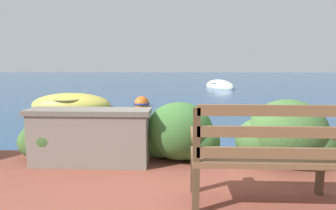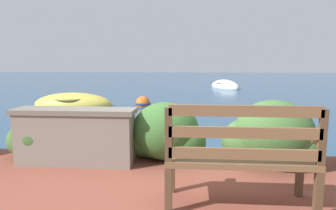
# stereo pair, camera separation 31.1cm
# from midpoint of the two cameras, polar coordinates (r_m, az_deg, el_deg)

# --- Properties ---
(ground_plane) EXTENTS (80.00, 80.00, 0.00)m
(ground_plane) POSITION_cam_midpoint_polar(r_m,az_deg,el_deg) (4.34, -2.43, -11.78)
(ground_plane) COLOR navy
(park_bench) EXTENTS (1.28, 0.48, 0.93)m
(park_bench) POSITION_cam_midpoint_polar(r_m,az_deg,el_deg) (2.71, 14.88, -8.83)
(park_bench) COLOR brown
(park_bench) RESTS_ON patio_terrace
(stone_wall) EXTENTS (1.50, 0.39, 0.70)m
(stone_wall) POSITION_cam_midpoint_polar(r_m,az_deg,el_deg) (3.85, -16.97, -5.83)
(stone_wall) COLOR gray
(stone_wall) RESTS_ON patio_terrace
(hedge_clump_left) EXTENTS (0.96, 0.69, 0.65)m
(hedge_clump_left) POSITION_cam_midpoint_polar(r_m,az_deg,el_deg) (4.22, -23.02, -5.91)
(hedge_clump_left) COLOR #426B33
(hedge_clump_left) RESTS_ON patio_terrace
(hedge_clump_centre) EXTENTS (1.10, 0.79, 0.75)m
(hedge_clump_centre) POSITION_cam_midpoint_polar(r_m,az_deg,el_deg) (3.92, -0.40, -5.65)
(hedge_clump_centre) COLOR #38662D
(hedge_clump_centre) RESTS_ON patio_terrace
(hedge_clump_right) EXTENTS (1.20, 0.86, 0.81)m
(hedge_clump_right) POSITION_cam_midpoint_polar(r_m,az_deg,el_deg) (3.93, 19.40, -5.67)
(hedge_clump_right) COLOR #426B33
(hedge_clump_right) RESTS_ON patio_terrace
(rowboat_nearest) EXTENTS (2.65, 1.34, 0.81)m
(rowboat_nearest) POSITION_cam_midpoint_polar(r_m,az_deg,el_deg) (10.52, -18.76, 0.02)
(rowboat_nearest) COLOR #DBC64C
(rowboat_nearest) RESTS_ON ground_plane
(rowboat_mid) EXTENTS (1.97, 2.76, 0.85)m
(rowboat_mid) POSITION_cam_midpoint_polar(r_m,az_deg,el_deg) (17.63, 9.30, 3.47)
(rowboat_mid) COLOR silver
(rowboat_mid) RESTS_ON ground_plane
(mooring_buoy) EXTENTS (0.56, 0.56, 0.51)m
(mooring_buoy) POSITION_cam_midpoint_polar(r_m,az_deg,el_deg) (10.20, -5.91, 0.27)
(mooring_buoy) COLOR orange
(mooring_buoy) RESTS_ON ground_plane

